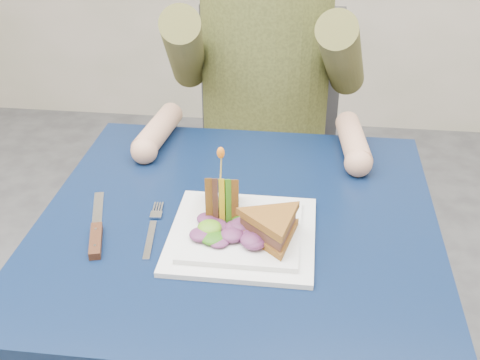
# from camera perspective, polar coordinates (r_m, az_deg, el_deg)

# --- Properties ---
(table) EXTENTS (0.75, 0.75, 0.73)m
(table) POSITION_cam_1_polar(r_m,az_deg,el_deg) (1.19, -0.17, -6.66)
(table) COLOR black
(table) RESTS_ON ground
(chair) EXTENTS (0.42, 0.40, 0.93)m
(chair) POSITION_cam_1_polar(r_m,az_deg,el_deg) (1.82, 2.49, 3.45)
(chair) COLOR #47474C
(chair) RESTS_ON ground
(diner) EXTENTS (0.54, 0.59, 0.74)m
(diner) POSITION_cam_1_polar(r_m,az_deg,el_deg) (1.58, 2.45, 13.73)
(diner) COLOR #4A4E23
(diner) RESTS_ON chair
(plate) EXTENTS (0.26, 0.26, 0.02)m
(plate) POSITION_cam_1_polar(r_m,az_deg,el_deg) (1.08, 0.20, -5.06)
(plate) COLOR white
(plate) RESTS_ON table
(sandwich_flat) EXTENTS (0.19, 0.19, 0.05)m
(sandwich_flat) POSITION_cam_1_polar(r_m,az_deg,el_deg) (1.04, 3.06, -4.45)
(sandwich_flat) COLOR brown
(sandwich_flat) RESTS_ON plate
(sandwich_upright) EXTENTS (0.08, 0.13, 0.13)m
(sandwich_upright) POSITION_cam_1_polar(r_m,az_deg,el_deg) (1.10, -1.76, -1.64)
(sandwich_upright) COLOR brown
(sandwich_upright) RESTS_ON plate
(fork) EXTENTS (0.03, 0.18, 0.01)m
(fork) POSITION_cam_1_polar(r_m,az_deg,el_deg) (1.11, -8.33, -4.76)
(fork) COLOR silver
(fork) RESTS_ON table
(knife) EXTENTS (0.08, 0.22, 0.02)m
(knife) POSITION_cam_1_polar(r_m,az_deg,el_deg) (1.12, -13.48, -5.05)
(knife) COLOR silver
(knife) RESTS_ON table
(toothpick) EXTENTS (0.01, 0.01, 0.06)m
(toothpick) POSITION_cam_1_polar(r_m,az_deg,el_deg) (1.07, -1.82, 1.27)
(toothpick) COLOR tan
(toothpick) RESTS_ON sandwich_upright
(toothpick_frill) EXTENTS (0.01, 0.01, 0.02)m
(toothpick_frill) POSITION_cam_1_polar(r_m,az_deg,el_deg) (1.06, -1.84, 2.60)
(toothpick_frill) COLOR orange
(toothpick_frill) RESTS_ON sandwich_upright
(lettuce_spill) EXTENTS (0.15, 0.13, 0.02)m
(lettuce_spill) POSITION_cam_1_polar(r_m,az_deg,el_deg) (1.08, 0.53, -3.86)
(lettuce_spill) COLOR #337A14
(lettuce_spill) RESTS_ON plate
(onion_ring) EXTENTS (0.04, 0.04, 0.02)m
(onion_ring) POSITION_cam_1_polar(r_m,az_deg,el_deg) (1.07, 1.04, -3.83)
(onion_ring) COLOR #9E4C7A
(onion_ring) RESTS_ON plate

